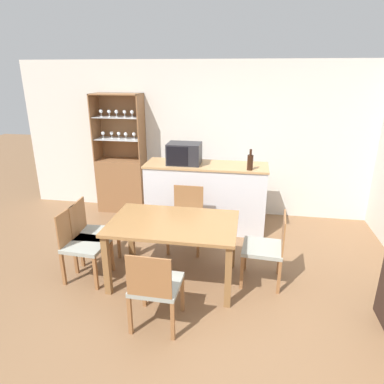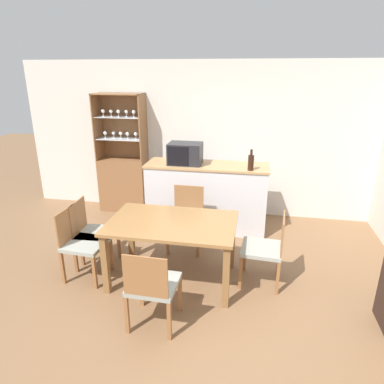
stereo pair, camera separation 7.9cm
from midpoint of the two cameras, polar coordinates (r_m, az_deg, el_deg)
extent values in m
plane|color=brown|center=(3.93, -0.40, -17.74)|extent=(18.00, 18.00, 0.00)
cube|color=silver|center=(5.83, 4.62, 8.63)|extent=(6.80, 0.06, 2.55)
cube|color=silver|center=(5.36, 2.86, -0.90)|extent=(1.83, 0.57, 1.01)
cube|color=tan|center=(5.20, 2.96, 4.46)|extent=(1.86, 0.60, 0.03)
cube|color=brown|center=(6.20, -10.85, 1.23)|extent=(0.82, 0.40, 0.92)
cube|color=brown|center=(6.14, -10.81, 10.80)|extent=(0.82, 0.02, 1.11)
cube|color=brown|center=(6.13, -15.03, 10.47)|extent=(0.02, 0.40, 1.11)
cube|color=brown|center=(5.83, -7.74, 10.50)|extent=(0.02, 0.40, 1.11)
cube|color=brown|center=(5.91, -11.85, 15.72)|extent=(0.82, 0.40, 0.02)
cube|color=white|center=(6.00, -11.36, 8.73)|extent=(0.78, 0.35, 0.01)
cube|color=white|center=(5.94, -11.59, 12.19)|extent=(0.78, 0.35, 0.01)
cylinder|color=white|center=(6.07, -13.87, 8.76)|extent=(0.04, 0.04, 0.01)
cylinder|color=white|center=(6.07, -13.89, 9.04)|extent=(0.01, 0.01, 0.06)
sphere|color=white|center=(6.06, -13.93, 9.52)|extent=(0.06, 0.06, 0.06)
cylinder|color=white|center=(6.01, -14.18, 12.16)|extent=(0.04, 0.04, 0.01)
cylinder|color=white|center=(6.01, -14.20, 12.45)|extent=(0.01, 0.01, 0.06)
sphere|color=white|center=(6.00, -14.24, 12.93)|extent=(0.06, 0.06, 0.06)
cylinder|color=white|center=(6.06, -12.52, 8.84)|extent=(0.04, 0.04, 0.01)
cylinder|color=white|center=(6.05, -12.54, 9.12)|extent=(0.01, 0.01, 0.06)
sphere|color=white|center=(6.05, -12.58, 9.60)|extent=(0.06, 0.06, 0.06)
cylinder|color=white|center=(5.97, -12.91, 12.21)|extent=(0.04, 0.04, 0.01)
cylinder|color=white|center=(5.97, -12.94, 12.50)|extent=(0.01, 0.01, 0.06)
sphere|color=white|center=(5.96, -12.98, 12.99)|extent=(0.06, 0.06, 0.06)
cylinder|color=white|center=(5.99, -11.39, 8.79)|extent=(0.04, 0.04, 0.01)
cylinder|color=white|center=(5.98, -11.41, 9.08)|extent=(0.01, 0.01, 0.06)
sphere|color=white|center=(5.97, -11.45, 9.56)|extent=(0.06, 0.06, 0.06)
cylinder|color=white|center=(5.90, -11.76, 12.21)|extent=(0.04, 0.04, 0.01)
cylinder|color=white|center=(5.90, -11.78, 12.50)|extent=(0.01, 0.01, 0.06)
sphere|color=white|center=(5.89, -11.82, 13.00)|extent=(0.06, 0.06, 0.06)
cylinder|color=white|center=(5.91, -10.28, 8.72)|extent=(0.04, 0.04, 0.01)
cylinder|color=white|center=(5.90, -10.30, 9.01)|extent=(0.01, 0.01, 0.06)
sphere|color=white|center=(5.89, -10.33, 9.50)|extent=(0.06, 0.06, 0.06)
cylinder|color=white|center=(5.87, -10.44, 12.25)|extent=(0.04, 0.04, 0.01)
cylinder|color=white|center=(5.86, -10.46, 12.54)|extent=(0.01, 0.01, 0.06)
sphere|color=white|center=(5.86, -10.50, 13.04)|extent=(0.06, 0.06, 0.06)
cylinder|color=white|center=(5.89, -8.94, 8.76)|extent=(0.04, 0.04, 0.01)
cylinder|color=white|center=(5.88, -8.95, 9.05)|extent=(0.01, 0.01, 0.06)
sphere|color=white|center=(5.87, -8.98, 9.54)|extent=(0.06, 0.06, 0.06)
cylinder|color=white|center=(5.80, -9.25, 12.23)|extent=(0.04, 0.04, 0.01)
cylinder|color=white|center=(5.79, -9.27, 12.53)|extent=(0.01, 0.01, 0.06)
sphere|color=white|center=(5.79, -9.30, 13.03)|extent=(0.06, 0.06, 0.06)
cube|color=olive|center=(3.93, -2.76, -5.21)|extent=(1.46, 0.93, 0.04)
cube|color=olive|center=(3.97, -13.69, -11.67)|extent=(0.07, 0.07, 0.72)
cube|color=olive|center=(3.67, 6.33, -13.98)|extent=(0.07, 0.07, 0.72)
cube|color=olive|center=(4.62, -9.65, -6.65)|extent=(0.07, 0.07, 0.72)
cube|color=olive|center=(4.37, 7.23, -8.15)|extent=(0.07, 0.07, 0.72)
cube|color=#999E93|center=(4.28, -16.75, -8.32)|extent=(0.48, 0.48, 0.05)
cube|color=#936038|center=(4.30, -19.56, -5.22)|extent=(0.04, 0.42, 0.40)
cube|color=#936038|center=(4.46, -12.77, -10.16)|extent=(0.04, 0.04, 0.41)
cube|color=#936038|center=(4.15, -15.38, -12.83)|extent=(0.04, 0.04, 0.41)
cube|color=#936038|center=(4.65, -17.41, -9.31)|extent=(0.04, 0.04, 0.41)
cube|color=#936038|center=(4.35, -20.25, -11.76)|extent=(0.04, 0.04, 0.41)
cube|color=#999E93|center=(4.73, -0.56, -4.69)|extent=(0.46, 0.46, 0.05)
cube|color=#936038|center=(4.84, -0.05, -1.22)|extent=(0.42, 0.02, 0.40)
cube|color=#936038|center=(4.61, 1.48, -8.53)|extent=(0.04, 0.04, 0.41)
cube|color=#936038|center=(4.69, -3.57, -8.06)|extent=(0.04, 0.04, 0.41)
cube|color=#936038|center=(4.98, 2.28, -6.31)|extent=(0.04, 0.04, 0.41)
cube|color=#936038|center=(5.05, -2.40, -5.91)|extent=(0.04, 0.04, 0.41)
cube|color=#999E93|center=(3.44, -5.71, -15.02)|extent=(0.46, 0.46, 0.05)
cube|color=#936038|center=(3.14, -7.07, -13.85)|extent=(0.42, 0.03, 0.40)
cube|color=#936038|center=(3.79, -7.72, -15.69)|extent=(0.04, 0.04, 0.41)
cube|color=#936038|center=(3.69, -1.37, -16.60)|extent=(0.04, 0.04, 0.41)
cube|color=#936038|center=(3.48, -10.11, -19.48)|extent=(0.04, 0.04, 0.41)
cube|color=#936038|center=(3.37, -3.09, -20.67)|extent=(0.04, 0.04, 0.41)
cube|color=#999E93|center=(4.10, 12.06, -9.22)|extent=(0.49, 0.49, 0.05)
cube|color=#936038|center=(4.00, 15.43, -6.67)|extent=(0.05, 0.42, 0.40)
cube|color=#936038|center=(4.05, 8.64, -13.18)|extent=(0.04, 0.04, 0.41)
cube|color=#936038|center=(4.40, 9.28, -10.31)|extent=(0.04, 0.04, 0.41)
cube|color=#936038|center=(4.04, 14.66, -13.73)|extent=(0.04, 0.04, 0.41)
cube|color=#936038|center=(4.39, 14.76, -10.80)|extent=(0.04, 0.04, 0.41)
cube|color=#999E93|center=(4.50, -15.17, -6.73)|extent=(0.48, 0.48, 0.05)
cube|color=#936038|center=(4.50, -18.00, -3.92)|extent=(0.04, 0.42, 0.40)
cube|color=#936038|center=(4.71, -11.61, -8.35)|extent=(0.04, 0.04, 0.41)
cube|color=#936038|center=(4.37, -13.36, -10.85)|extent=(0.04, 0.04, 0.41)
cube|color=#936038|center=(4.85, -16.30, -7.88)|extent=(0.04, 0.04, 0.41)
cube|color=#936038|center=(4.52, -18.36, -10.24)|extent=(0.04, 0.04, 0.41)
cube|color=#232328|center=(5.19, -0.70, 6.43)|extent=(0.50, 0.36, 0.32)
cube|color=black|center=(5.03, -1.89, 5.99)|extent=(0.32, 0.01, 0.28)
cylinder|color=black|center=(4.93, 10.24, 4.81)|extent=(0.08, 0.08, 0.22)
cylinder|color=black|center=(4.90, 10.35, 6.52)|extent=(0.04, 0.04, 0.08)
camera|label=1|loc=(0.04, -89.50, 0.18)|focal=32.00mm
camera|label=2|loc=(0.04, 90.50, -0.18)|focal=32.00mm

